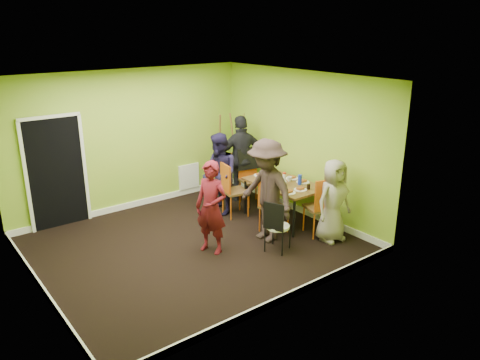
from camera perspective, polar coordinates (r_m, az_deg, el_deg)
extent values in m
plane|color=black|center=(8.14, -5.73, -7.84)|extent=(5.00, 5.00, 0.00)
cube|color=#81B22D|center=(9.55, -13.23, 4.70)|extent=(5.00, 0.04, 2.80)
cube|color=#81B22D|center=(5.93, 5.50, -3.38)|extent=(5.00, 0.04, 2.80)
cube|color=#81B22D|center=(6.74, -24.43, -2.28)|extent=(0.04, 4.50, 2.80)
cube|color=#81B22D|center=(9.13, 7.42, 4.41)|extent=(0.04, 4.50, 2.80)
cube|color=white|center=(7.34, -6.44, 12.14)|extent=(5.00, 4.50, 0.04)
cube|color=black|center=(9.14, -21.50, 0.78)|extent=(1.00, 0.05, 2.04)
cube|color=white|center=(10.38, -6.25, 0.44)|extent=(0.50, 0.04, 0.55)
cylinder|color=black|center=(8.28, 6.59, -4.68)|extent=(0.04, 0.04, 0.71)
cylinder|color=black|center=(8.81, 10.25, -3.42)|extent=(0.04, 0.04, 0.71)
cylinder|color=black|center=(9.25, 0.65, -2.04)|extent=(0.04, 0.04, 0.71)
cylinder|color=black|center=(9.72, 4.27, -1.05)|extent=(0.04, 0.04, 0.71)
cube|color=brown|center=(8.87, 5.41, -0.46)|extent=(0.90, 1.50, 0.04)
cylinder|color=#D25913|center=(9.30, -2.11, -2.64)|extent=(0.03, 0.03, 0.50)
cylinder|color=#D25913|center=(8.98, -1.12, -3.41)|extent=(0.03, 0.03, 0.50)
cylinder|color=#D25913|center=(9.45, -0.04, -2.28)|extent=(0.03, 0.03, 0.50)
cylinder|color=#D25913|center=(9.13, 1.01, -3.02)|extent=(0.03, 0.03, 0.50)
cube|color=brown|center=(9.12, -0.57, -1.38)|extent=(0.52, 0.52, 0.04)
cube|color=#D25913|center=(8.94, -1.78, 0.21)|extent=(0.11, 0.42, 0.55)
cylinder|color=#D25913|center=(8.51, 2.42, -4.80)|extent=(0.03, 0.03, 0.47)
cylinder|color=#D25913|center=(8.27, 4.14, -5.53)|extent=(0.03, 0.03, 0.47)
cylinder|color=#D25913|center=(8.74, 4.14, -4.18)|extent=(0.03, 0.03, 0.47)
cylinder|color=#D25913|center=(8.51, 5.85, -4.87)|extent=(0.03, 0.03, 0.47)
cube|color=brown|center=(8.41, 4.17, -3.35)|extent=(0.45, 0.45, 0.04)
cube|color=#D25913|center=(8.18, 3.23, -1.85)|extent=(0.06, 0.40, 0.53)
cylinder|color=#D25913|center=(10.04, 1.96, -0.98)|extent=(0.03, 0.03, 0.51)
cylinder|color=#D25913|center=(9.87, 0.03, -1.32)|extent=(0.03, 0.03, 0.51)
cylinder|color=#D25913|center=(9.73, 3.07, -1.64)|extent=(0.03, 0.03, 0.51)
cylinder|color=#D25913|center=(9.55, 1.11, -2.01)|extent=(0.03, 0.03, 0.51)
cube|color=brown|center=(9.71, 1.56, -0.08)|extent=(0.52, 0.52, 0.04)
cube|color=#D25913|center=(9.80, 0.96, 1.95)|extent=(0.43, 0.11, 0.56)
cylinder|color=#D25913|center=(8.29, 9.00, -5.57)|extent=(0.03, 0.03, 0.50)
cylinder|color=#D25913|center=(8.47, 11.26, -5.17)|extent=(0.03, 0.03, 0.50)
cylinder|color=#D25913|center=(8.59, 7.78, -4.61)|extent=(0.03, 0.03, 0.50)
cylinder|color=#D25913|center=(8.77, 9.99, -4.25)|extent=(0.03, 0.03, 0.50)
cube|color=brown|center=(8.43, 9.60, -3.32)|extent=(0.56, 0.56, 0.04)
cube|color=#D25913|center=(8.15, 10.44, -1.86)|extent=(0.42, 0.16, 0.56)
cylinder|color=black|center=(7.79, 3.05, -7.33)|extent=(0.02, 0.02, 0.42)
cylinder|color=black|center=(7.68, 5.18, -7.80)|extent=(0.02, 0.02, 0.42)
cylinder|color=black|center=(8.05, 4.04, -6.47)|extent=(0.02, 0.02, 0.42)
cylinder|color=black|center=(7.94, 6.11, -6.91)|extent=(0.02, 0.02, 0.42)
cylinder|color=white|center=(7.77, 4.63, -5.68)|extent=(0.39, 0.39, 0.05)
cube|color=black|center=(7.53, 4.13, -4.49)|extent=(0.17, 0.33, 0.46)
cylinder|color=brown|center=(10.36, -2.48, 3.33)|extent=(0.26, 0.42, 1.79)
cylinder|color=brown|center=(10.63, -0.45, 3.73)|extent=(0.26, 0.42, 1.79)
cylinder|color=brown|center=(10.29, -0.59, 3.24)|extent=(0.04, 0.41, 1.75)
cube|color=brown|center=(10.47, -1.28, 3.20)|extent=(0.48, 0.04, 0.04)
cylinder|color=white|center=(8.98, 3.20, 0.00)|extent=(0.23, 0.23, 0.01)
cylinder|color=white|center=(8.34, 5.95, -1.55)|extent=(0.25, 0.25, 0.01)
cylinder|color=white|center=(9.26, 2.44, 0.60)|extent=(0.24, 0.24, 0.01)
cylinder|color=white|center=(8.51, 7.37, -1.17)|extent=(0.24, 0.24, 0.01)
cylinder|color=white|center=(9.11, 6.36, 0.21)|extent=(0.24, 0.24, 0.01)
cylinder|color=white|center=(8.92, 7.68, -0.25)|extent=(0.25, 0.25, 0.01)
cylinder|color=white|center=(8.76, 5.42, 0.13)|extent=(0.06, 0.06, 0.20)
cylinder|color=#1933C1|center=(8.77, 7.31, 0.04)|extent=(0.07, 0.07, 0.19)
cylinder|color=#D25913|center=(8.96, 4.14, 0.18)|extent=(0.03, 0.03, 0.08)
cylinder|color=black|center=(8.93, 3.68, 0.15)|extent=(0.06, 0.06, 0.09)
cylinder|color=black|center=(9.22, 3.93, 0.74)|extent=(0.07, 0.07, 0.09)
cylinder|color=black|center=(8.56, 8.35, -0.81)|extent=(0.06, 0.06, 0.10)
imported|color=white|center=(8.69, 5.34, -0.43)|extent=(0.11, 0.11, 0.09)
imported|color=white|center=(8.94, 6.04, 0.12)|extent=(0.10, 0.10, 0.09)
imported|color=#5B0F19|center=(7.59, -3.52, -3.38)|extent=(0.57, 0.67, 1.55)
imported|color=#1A1534|center=(9.15, -2.50, 0.72)|extent=(0.73, 0.88, 1.61)
imported|color=black|center=(7.97, 3.28, -1.33)|extent=(0.69, 1.18, 1.80)
imported|color=black|center=(9.84, 0.22, 2.65)|extent=(1.15, 0.78, 1.82)
imported|color=gray|center=(8.16, 11.30, -2.47)|extent=(0.73, 0.49, 1.46)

